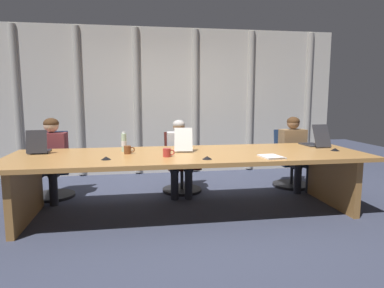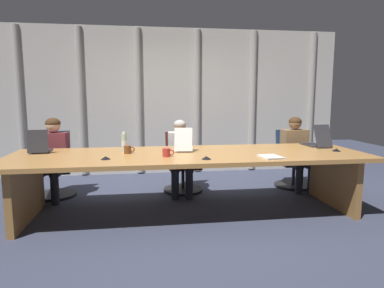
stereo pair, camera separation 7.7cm
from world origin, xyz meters
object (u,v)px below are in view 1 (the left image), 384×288
Objects in this scene: laptop_left_mid at (183,145)px; water_bottle_primary at (124,143)px; conference_mic_right_side at (106,158)px; office_chair_left_mid at (181,169)px; coffee_mug_near at (128,150)px; office_chair_center at (291,165)px; conference_mic_left_side at (335,149)px; coffee_mug_far at (167,153)px; person_left_mid at (180,153)px; office_chair_left_end at (53,173)px; spiral_notepad at (272,157)px; conference_mic_middle at (207,158)px; laptop_left_end at (39,148)px; person_center at (295,148)px; laptop_center at (315,142)px; person_left_end at (51,153)px.

water_bottle_primary is at bearing 98.08° from laptop_left_mid.
conference_mic_right_side is (-0.94, -0.55, -0.04)m from laptop_left_mid.
coffee_mug_near is at bearing -47.57° from office_chair_left_mid.
office_chair_center is 2.79m from coffee_mug_near.
coffee_mug_far is at bearing -177.80° from conference_mic_left_side.
coffee_mug_far is (-0.28, -1.05, 0.19)m from person_left_mid.
spiral_notepad is (2.75, -1.46, 0.42)m from office_chair_left_end.
coffee_mug_far is at bearing 151.91° from conference_mic_middle.
office_chair_center reaches higher than conference_mic_right_side.
coffee_mug_far reaches higher than conference_mic_right_side.
laptop_left_end is at bearing -80.42° from office_chair_center.
coffee_mug_near is 0.54m from coffee_mug_far.
laptop_left_mid is 1.96m from person_center.
person_left_mid is 1.84m from person_center.
water_bottle_primary is at bearing 137.49° from coffee_mug_far.
water_bottle_primary is 2.72m from conference_mic_left_side.
conference_mic_left_side is (0.05, -0.43, -0.04)m from laptop_center.
laptop_left_end is at bearing 86.60° from laptop_center.
conference_mic_left_side and conference_mic_right_side have the same top height.
office_chair_left_mid is 1.75m from spiral_notepad.
office_chair_left_end is 1.62m from conference_mic_right_side.
conference_mic_middle is at bearing -28.09° from coffee_mug_far.
office_chair_left_end reaches higher than coffee_mug_near.
spiral_notepad is at bearing -161.94° from conference_mic_left_side.
spiral_notepad is (-1.00, -0.33, -0.01)m from conference_mic_left_side.
conference_mic_middle is (-1.76, -0.31, 0.00)m from conference_mic_left_side.
laptop_left_end is 3.69m from laptop_center.
conference_mic_middle is (-1.70, -1.44, 0.44)m from office_chair_center.
person_left_mid is 1.01m from water_bottle_primary.
laptop_left_mid is 0.44× the size of person_left_end.
person_left_mid is at bearing 118.29° from spiral_notepad.
person_left_mid reaches higher than water_bottle_primary.
person_left_end reaches higher than coffee_mug_near.
laptop_left_end is at bearing -77.78° from office_chair_left_mid.
person_left_end reaches higher than laptop_left_mid.
laptop_center is 3.51× the size of coffee_mug_far.
water_bottle_primary is at bearing 48.66° from office_chair_left_end.
person_left_end is 10.47× the size of conference_mic_middle.
office_chair_left_end is 0.82× the size of person_left_end.
office_chair_left_mid is 1.81m from office_chair_center.
laptop_left_end reaches higher than office_chair_left_mid.
office_chair_left_end is at bearing 139.88° from coffee_mug_near.
coffee_mug_near is (0.05, -0.18, -0.07)m from water_bottle_primary.
person_center is at bearing 47.70° from spiral_notepad.
laptop_left_mid is at bearing -75.68° from person_center.
person_center is at bearing 26.60° from coffee_mug_far.
person_center is (-0.02, 0.54, -0.17)m from laptop_center.
conference_mic_right_side is at bearing 127.36° from laptop_left_mid.
coffee_mug_far is at bearing 100.43° from laptop_center.
laptop_left_mid reaches higher than coffee_mug_far.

